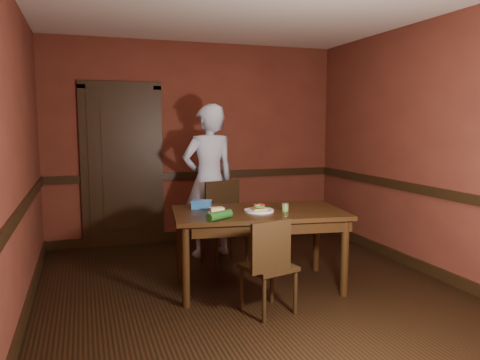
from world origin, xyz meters
TOP-DOWN VIEW (x-y plane):
  - floor at (0.00, 0.00)m, footprint 4.00×4.50m
  - ceiling at (0.00, 0.00)m, footprint 4.00×4.50m
  - wall_back at (0.00, 2.25)m, footprint 4.00×0.02m
  - wall_front at (0.00, -2.25)m, footprint 4.00×0.02m
  - wall_left at (-2.00, 0.00)m, footprint 0.02×4.50m
  - wall_right at (2.00, 0.00)m, footprint 0.02×4.50m
  - dado_back at (0.00, 2.23)m, footprint 4.00×0.03m
  - dado_left at (-1.99, 0.00)m, footprint 0.03×4.50m
  - dado_right at (1.99, 0.00)m, footprint 0.03×4.50m
  - baseboard_back at (0.00, 2.23)m, footprint 4.00×0.03m
  - baseboard_left at (-1.99, 0.00)m, footprint 0.03×4.50m
  - baseboard_right at (1.99, 0.00)m, footprint 0.03×4.50m
  - door at (-1.00, 2.22)m, footprint 1.05×0.07m
  - dining_table at (0.12, 0.14)m, footprint 1.75×1.14m
  - chair_far at (0.01, 0.94)m, footprint 0.52×0.52m
  - chair_near at (-0.02, -0.47)m, footprint 0.48×0.48m
  - person at (-0.05, 1.39)m, footprint 0.74×0.55m
  - sandwich_plate at (0.10, 0.08)m, footprint 0.29×0.29m
  - sauce_jar at (0.35, 0.02)m, footprint 0.07×0.07m
  - cheese_saucer at (-0.30, 0.15)m, footprint 0.17×0.17m
  - food_tub at (-0.38, 0.41)m, footprint 0.24×0.20m
  - wrapped_veg at (-0.36, -0.16)m, footprint 0.27×0.21m

SIDE VIEW (x-z plane):
  - floor at x=0.00m, z-range -0.01..0.01m
  - baseboard_back at x=0.00m, z-range 0.00..0.12m
  - baseboard_left at x=-1.99m, z-range 0.00..0.12m
  - baseboard_right at x=1.99m, z-range 0.00..0.12m
  - dining_table at x=0.12m, z-range 0.00..0.77m
  - chair_near at x=-0.02m, z-range 0.00..0.83m
  - chair_far at x=0.01m, z-range 0.00..0.95m
  - sandwich_plate at x=0.10m, z-range 0.75..0.83m
  - cheese_saucer at x=-0.30m, z-range 0.77..0.82m
  - wrapped_veg at x=-0.36m, z-range 0.77..0.85m
  - sauce_jar at x=0.35m, z-range 0.77..0.85m
  - food_tub at x=-0.38m, z-range 0.77..0.85m
  - dado_back at x=0.00m, z-range 0.85..0.95m
  - dado_left at x=-1.99m, z-range 0.85..0.95m
  - dado_right at x=1.99m, z-range 0.85..0.95m
  - person at x=-0.05m, z-range 0.00..1.84m
  - door at x=-1.00m, z-range -0.01..2.19m
  - wall_back at x=0.00m, z-range 0.00..2.70m
  - wall_front at x=0.00m, z-range 0.00..2.70m
  - wall_left at x=-2.00m, z-range 0.00..2.70m
  - wall_right at x=2.00m, z-range 0.00..2.70m
  - ceiling at x=0.00m, z-range 2.70..2.71m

